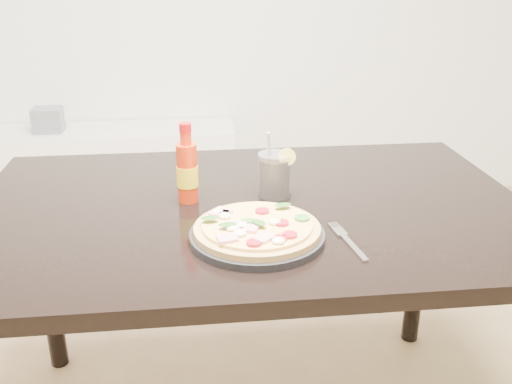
{
  "coord_description": "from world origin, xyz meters",
  "views": [
    {
      "loc": [
        -0.31,
        -0.89,
        1.32
      ],
      "look_at": [
        -0.18,
        0.3,
        0.83
      ],
      "focal_mm": 40.0,
      "sensor_mm": 36.0,
      "label": 1
    }
  ],
  "objects": [
    {
      "name": "dining_table",
      "position": [
        -0.18,
        0.42,
        0.67
      ],
      "size": [
        1.4,
        0.9,
        0.75
      ],
      "color": "black",
      "rests_on": "ground"
    },
    {
      "name": "plate",
      "position": [
        -0.18,
        0.23,
        0.76
      ],
      "size": [
        0.3,
        0.3,
        0.02
      ],
      "primitive_type": "cylinder",
      "color": "black",
      "rests_on": "dining_table"
    },
    {
      "name": "pizza",
      "position": [
        -0.18,
        0.23,
        0.78
      ],
      "size": [
        0.28,
        0.28,
        0.03
      ],
      "color": "tan",
      "rests_on": "plate"
    },
    {
      "name": "hot_sauce_bottle",
      "position": [
        -0.33,
        0.46,
        0.83
      ],
      "size": [
        0.05,
        0.05,
        0.2
      ],
      "rotation": [
        0.0,
        0.0,
        0.01
      ],
      "color": "red",
      "rests_on": "dining_table"
    },
    {
      "name": "cola_cup",
      "position": [
        -0.11,
        0.47,
        0.8
      ],
      "size": [
        0.09,
        0.09,
        0.18
      ],
      "rotation": [
        0.0,
        0.0,
        0.27
      ],
      "color": "black",
      "rests_on": "dining_table"
    },
    {
      "name": "fork",
      "position": [
        0.01,
        0.19,
        0.75
      ],
      "size": [
        0.04,
        0.19,
        0.0
      ],
      "rotation": [
        0.0,
        0.0,
        0.14
      ],
      "color": "silver",
      "rests_on": "dining_table"
    },
    {
      "name": "media_console",
      "position": [
        -0.8,
        2.07,
        0.25
      ],
      "size": [
        1.4,
        0.34,
        0.5
      ],
      "primitive_type": "cube",
      "color": "white",
      "rests_on": "ground"
    },
    {
      "name": "cd_stack",
      "position": [
        -1.05,
        2.05,
        0.56
      ],
      "size": [
        0.14,
        0.12,
        0.13
      ],
      "color": "slate",
      "rests_on": "media_console"
    }
  ]
}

